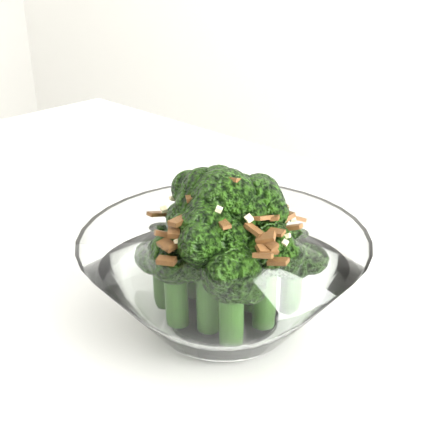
% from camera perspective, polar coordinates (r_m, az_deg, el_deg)
% --- Properties ---
extents(table, '(1.37, 1.09, 0.75)m').
position_cam_1_polar(table, '(0.65, -8.37, -10.35)').
color(table, white).
rests_on(table, ground).
extents(broccoli_dish, '(0.23, 0.23, 0.14)m').
position_cam_1_polar(broccoli_dish, '(0.51, -0.01, -4.15)').
color(broccoli_dish, white).
rests_on(broccoli_dish, table).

